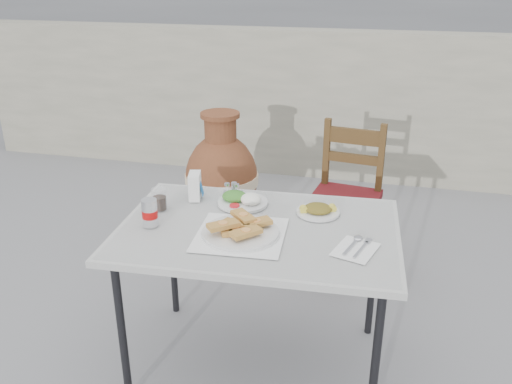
% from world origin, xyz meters
% --- Properties ---
extents(ground, '(80.00, 80.00, 0.00)m').
position_xyz_m(ground, '(0.00, 0.00, 0.00)').
color(ground, slate).
rests_on(ground, ground).
extents(cafe_table, '(1.18, 0.83, 0.69)m').
position_xyz_m(cafe_table, '(0.09, 0.02, 0.64)').
color(cafe_table, black).
rests_on(cafe_table, ground).
extents(pide_plate, '(0.37, 0.37, 0.07)m').
position_xyz_m(pide_plate, '(0.03, -0.06, 0.73)').
color(pide_plate, white).
rests_on(pide_plate, cafe_table).
extents(salad_rice_plate, '(0.23, 0.23, 0.06)m').
position_xyz_m(salad_rice_plate, '(-0.04, 0.23, 0.71)').
color(salad_rice_plate, silver).
rests_on(salad_rice_plate, cafe_table).
extents(salad_chopped_plate, '(0.19, 0.19, 0.04)m').
position_xyz_m(salad_chopped_plate, '(0.31, 0.21, 0.71)').
color(salad_chopped_plate, silver).
rests_on(salad_chopped_plate, cafe_table).
extents(soda_can, '(0.06, 0.06, 0.12)m').
position_xyz_m(soda_can, '(-0.35, -0.07, 0.75)').
color(soda_can, silver).
rests_on(soda_can, cafe_table).
extents(cola_glass, '(0.07, 0.07, 0.10)m').
position_xyz_m(cola_glass, '(-0.37, 0.09, 0.74)').
color(cola_glass, white).
rests_on(cola_glass, cafe_table).
extents(napkin_holder, '(0.08, 0.11, 0.12)m').
position_xyz_m(napkin_holder, '(-0.26, 0.24, 0.75)').
color(napkin_holder, white).
rests_on(napkin_holder, cafe_table).
extents(condiment_caddy, '(0.11, 0.09, 0.07)m').
position_xyz_m(condiment_caddy, '(-0.10, 0.31, 0.72)').
color(condiment_caddy, silver).
rests_on(condiment_caddy, cafe_table).
extents(cutlery_napkin, '(0.19, 0.21, 0.01)m').
position_xyz_m(cutlery_napkin, '(0.49, -0.07, 0.70)').
color(cutlery_napkin, white).
rests_on(cutlery_napkin, cafe_table).
extents(chair, '(0.43, 0.43, 0.85)m').
position_xyz_m(chair, '(0.37, 1.02, 0.44)').
color(chair, '#3D2810').
rests_on(chair, ground).
extents(terracotta_urn, '(0.48, 0.48, 0.83)m').
position_xyz_m(terracotta_urn, '(-0.45, 1.22, 0.39)').
color(terracotta_urn, brown).
rests_on(terracotta_urn, ground).
extents(back_wall, '(6.00, 0.25, 1.20)m').
position_xyz_m(back_wall, '(0.00, 2.50, 0.60)').
color(back_wall, '#A19A86').
rests_on(back_wall, ground).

